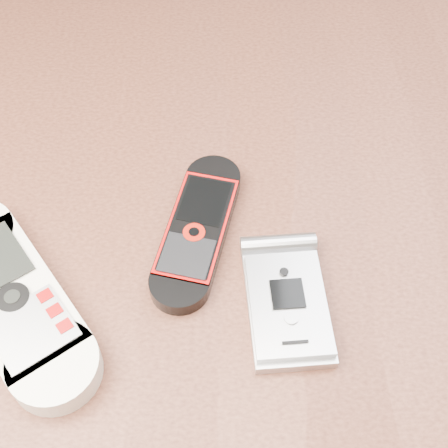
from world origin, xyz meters
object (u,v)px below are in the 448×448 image
table (218,301)px  motorola_razr (287,302)px  nokia_white (12,297)px  nokia_black_red (197,229)px

table → motorola_razr: motorola_razr is taller
nokia_white → motorola_razr: bearing=-37.4°
table → nokia_black_red: (-0.01, -0.00, 0.11)m
nokia_white → motorola_razr: 0.19m
table → motorola_razr: size_ratio=11.57×
table → nokia_white: size_ratio=6.65×
motorola_razr → nokia_white: bearing=174.5°
table → nokia_white: (-0.14, -0.06, 0.12)m
motorola_razr → table: bearing=122.1°
table → nokia_black_red: size_ratio=8.68×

